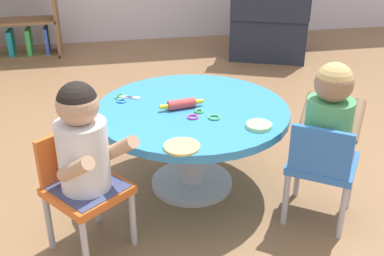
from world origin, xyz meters
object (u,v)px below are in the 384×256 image
object	(u,v)px
child_chair_right	(321,165)
craft_scissors	(124,97)
armchair_dark	(270,24)
seated_child_right	(329,117)
craft_table	(192,125)
seated_child_left	(83,142)
rolling_pin	(182,104)
bookshelf_low	(8,26)
child_chair_left	(82,186)

from	to	relation	value
child_chair_right	craft_scissors	size ratio (longest dim) A/B	3.76
child_chair_right	armchair_dark	xyz separation A→B (m)	(0.66, 2.57, 0.00)
seated_child_right	craft_table	bearing A→B (deg)	145.30
armchair_dark	craft_scissors	distance (m)	2.47
seated_child_left	craft_scissors	size ratio (longest dim) A/B	3.58
child_chair_right	craft_scissors	xyz separation A→B (m)	(-0.86, 0.62, 0.16)
armchair_dark	rolling_pin	bearing A→B (deg)	-119.92
craft_table	craft_scissors	world-z (taller)	craft_scissors
child_chair_right	rolling_pin	bearing A→B (deg)	144.67
seated_child_left	bookshelf_low	distance (m)	3.06
seated_child_right	armchair_dark	xyz separation A→B (m)	(0.63, 2.53, -0.22)
child_chair_left	child_chair_right	world-z (taller)	same
craft_scissors	rolling_pin	bearing A→B (deg)	-36.21
child_chair_right	armchair_dark	world-z (taller)	armchair_dark
child_chair_left	rolling_pin	xyz separation A→B (m)	(0.50, 0.38, 0.18)
craft_table	craft_scissors	distance (m)	0.40
seated_child_left	armchair_dark	size ratio (longest dim) A/B	0.55
seated_child_left	craft_table	bearing A→B (deg)	37.88
child_chair_left	bookshelf_low	size ratio (longest dim) A/B	0.58
bookshelf_low	child_chair_left	bearing A→B (deg)	-76.07
child_chair_left	child_chair_right	xyz separation A→B (m)	(1.09, -0.03, 0.00)
armchair_dark	craft_scissors	bearing A→B (deg)	-127.86
craft_table	child_chair_right	xyz separation A→B (m)	(0.53, -0.42, -0.06)
seated_child_right	rolling_pin	distance (m)	0.72
child_chair_left	craft_scissors	bearing A→B (deg)	68.88
child_chair_right	seated_child_left	bearing A→B (deg)	179.86
craft_table	child_chair_left	world-z (taller)	child_chair_left
seated_child_left	child_chair_right	size ratio (longest dim) A/B	0.95
armchair_dark	seated_child_left	bearing A→B (deg)	-123.80
child_chair_right	rolling_pin	distance (m)	0.74
child_chair_left	rolling_pin	distance (m)	0.65
craft_table	child_chair_left	xyz separation A→B (m)	(-0.56, -0.38, -0.06)
child_chair_left	rolling_pin	world-z (taller)	child_chair_left
seated_child_right	rolling_pin	xyz separation A→B (m)	(-0.61, 0.38, -0.05)
seated_child_right	rolling_pin	size ratio (longest dim) A/B	2.21
craft_table	seated_child_left	distance (m)	0.69
armchair_dark	rolling_pin	world-z (taller)	armchair_dark
child_chair_right	craft_scissors	distance (m)	1.07
child_chair_right	bookshelf_low	distance (m)	3.48
craft_table	child_chair_left	size ratio (longest dim) A/B	1.84
seated_child_right	craft_scissors	size ratio (longest dim) A/B	3.58
child_chair_right	craft_table	bearing A→B (deg)	141.91
child_chair_right	craft_scissors	bearing A→B (deg)	144.38
child_chair_left	armchair_dark	bearing A→B (deg)	55.50
child_chair_left	seated_child_right	world-z (taller)	seated_child_right
child_chair_right	rolling_pin	size ratio (longest dim) A/B	2.33
seated_child_right	bookshelf_low	xyz separation A→B (m)	(-1.84, 2.93, -0.22)
craft_table	rolling_pin	distance (m)	0.13
rolling_pin	craft_scissors	distance (m)	0.34
seated_child_left	craft_scissors	bearing A→B (deg)	71.90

